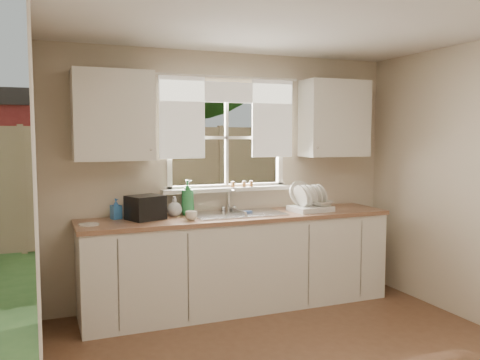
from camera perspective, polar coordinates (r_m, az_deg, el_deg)
name	(u,v)px	position (r m, az deg, el deg)	size (l,w,h in m)	color
room_walls	(339,204)	(3.32, 11.10, -2.69)	(3.62, 4.02, 2.50)	beige
ceiling	(337,5)	(3.44, 10.86, 18.77)	(3.60, 4.00, 0.02)	silver
window	(227,154)	(5.15, -1.46, 2.94)	(1.38, 0.16, 1.06)	white
curtains	(229,109)	(5.10, -1.26, 7.95)	(1.50, 0.03, 0.81)	white
base_cabinets	(239,263)	(5.00, -0.13, -9.31)	(3.00, 0.62, 0.87)	white
countertop	(239,217)	(4.91, -0.13, -4.16)	(3.04, 0.65, 0.04)	#906348
upper_cabinet_left	(113,116)	(4.69, -14.07, 7.02)	(0.70, 0.33, 0.80)	white
upper_cabinet_right	(335,119)	(5.50, 10.57, 6.79)	(0.70, 0.33, 0.80)	white
wall_outlet	(304,190)	(5.53, 7.19, -1.16)	(0.08, 0.01, 0.12)	beige
sill_jars	(243,184)	(5.17, 0.31, -0.45)	(0.24, 0.04, 0.06)	brown
backyard	(150,53)	(11.62, -10.11, 13.87)	(20.00, 10.00, 6.13)	#335421
sink	(238,222)	(4.95, -0.27, -4.70)	(0.88, 0.52, 0.40)	#B7B7BC
dish_rack	(310,203)	(5.18, 7.82, -2.56)	(0.43, 0.35, 0.30)	silver
bowl	(322,203)	(5.20, 9.16, -2.61)	(0.21, 0.21, 0.05)	silver
soap_bottle_a	(188,197)	(4.90, -5.90, -1.96)	(0.13, 0.13, 0.34)	#298042
soap_bottle_b	(116,209)	(4.79, -13.75, -3.16)	(0.09, 0.09, 0.19)	#377CD0
soap_bottle_c	(175,206)	(4.87, -7.37, -2.96)	(0.14, 0.14, 0.18)	beige
saucer	(89,225)	(4.54, -16.62, -4.81)	(0.17, 0.17, 0.01)	silver
cup	(191,216)	(4.61, -5.50, -4.00)	(0.11, 0.11, 0.09)	silver
black_appliance	(145,208)	(4.71, -10.58, -3.06)	(0.30, 0.26, 0.22)	black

